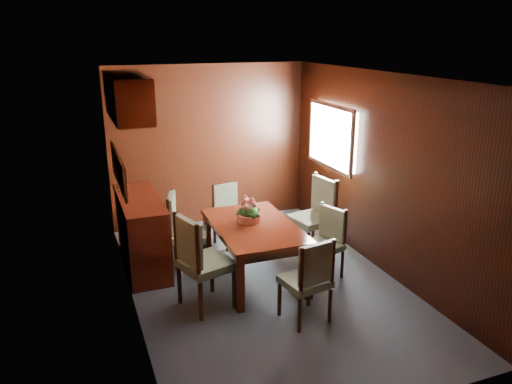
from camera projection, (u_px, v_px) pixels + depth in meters
name	position (u px, v px, depth m)	size (l,w,h in m)	color
ground	(264.00, 283.00, 5.88)	(4.50, 4.50, 0.00)	#3D4954
room_shell	(246.00, 143.00, 5.64)	(3.06, 4.52, 2.41)	black
sideboard	(142.00, 232.00, 6.21)	(0.48, 1.40, 0.90)	#340E06
dining_table	(254.00, 232.00, 5.85)	(0.94, 1.48, 0.69)	#340E06
chair_left_near	(199.00, 258.00, 5.19)	(0.61, 0.62, 1.06)	black
chair_left_far	(182.00, 228.00, 6.09)	(0.57, 0.58, 0.99)	black
chair_right_near	(326.00, 238.00, 5.94)	(0.51, 0.52, 0.87)	black
chair_right_far	(317.00, 212.00, 6.55)	(0.55, 0.57, 1.04)	black
chair_head	(310.00, 277.00, 4.96)	(0.50, 0.49, 0.92)	black
chair_foot	(229.00, 211.00, 6.89)	(0.48, 0.47, 0.85)	black
flower_centerpiece	(249.00, 210.00, 5.88)	(0.30, 0.30, 0.30)	#BB5039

